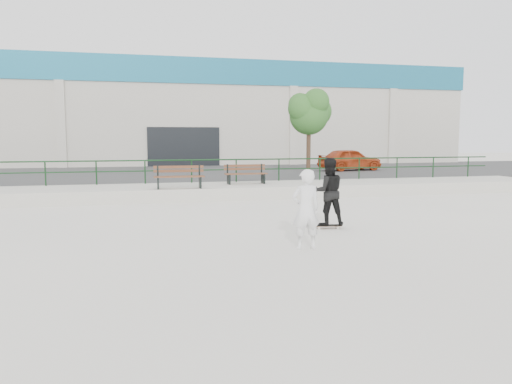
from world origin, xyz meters
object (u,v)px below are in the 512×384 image
object	(u,v)px
bench_left	(179,177)
bench_right	(246,174)
seated_skater	(306,209)
skateboard	(328,226)
standing_skater	(328,192)
tree	(309,111)
red_car	(350,159)

from	to	relation	value
bench_left	bench_right	bearing A→B (deg)	25.64
seated_skater	skateboard	bearing A→B (deg)	-123.39
skateboard	standing_skater	bearing A→B (deg)	35.39
bench_left	bench_right	distance (m)	3.23
tree	standing_skater	bearing A→B (deg)	-107.57
tree	standing_skater	xyz separation A→B (m)	(-3.76, -11.87, -2.82)
bench_left	standing_skater	size ratio (longest dim) A/B	1.07
bench_left	seated_skater	size ratio (longest dim) A/B	1.10
tree	standing_skater	distance (m)	12.77
standing_skater	seated_skater	distance (m)	2.70
bench_right	bench_left	bearing A→B (deg)	-157.62
tree	red_car	xyz separation A→B (m)	(3.85, 3.38, -2.67)
tree	seated_skater	world-z (taller)	tree
red_car	skateboard	bearing A→B (deg)	144.99
tree	red_car	size ratio (longest dim) A/B	1.14
standing_skater	seated_skater	world-z (taller)	standing_skater
bench_right	standing_skater	bearing A→B (deg)	-88.03
bench_right	red_car	xyz separation A→B (m)	(8.05, 7.02, 0.25)
bench_right	standing_skater	world-z (taller)	standing_skater
red_car	skateboard	distance (m)	17.08
bench_left	skateboard	world-z (taller)	bench_left
bench_left	skateboard	xyz separation A→B (m)	(3.40, -6.95, -0.87)
tree	skateboard	distance (m)	13.01
bench_right	seated_skater	bearing A→B (deg)	-96.59
tree	seated_skater	distance (m)	15.35
bench_left	seated_skater	distance (m)	9.42
bench_right	red_car	world-z (taller)	red_car
bench_right	tree	bearing A→B (deg)	39.85
standing_skater	bench_right	bearing A→B (deg)	-79.64
red_car	seated_skater	distance (m)	19.73
tree	seated_skater	bearing A→B (deg)	-110.23
red_car	seated_skater	size ratio (longest dim) A/B	2.17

